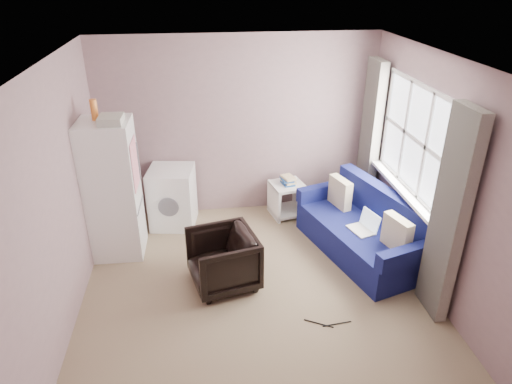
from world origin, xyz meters
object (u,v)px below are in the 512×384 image
washing_machine (172,196)px  side_table (287,197)px  fridge (113,189)px  sofa (364,231)px  armchair (223,257)px

washing_machine → side_table: (1.61, 0.05, -0.15)m
fridge → side_table: (2.26, 0.64, -0.58)m
fridge → washing_machine: size_ratio=2.35×
washing_machine → side_table: bearing=10.1°
side_table → fridge: bearing=-164.1°
side_table → sofa: size_ratio=0.31×
armchair → fridge: fridge is taller
side_table → sofa: (0.77, -1.06, 0.01)m
fridge → sofa: bearing=-6.8°
side_table → sofa: sofa is taller
washing_machine → fridge: bearing=-129.0°
armchair → fridge: bearing=-137.6°
fridge → side_table: bearing=17.0°
armchair → sofa: bearing=90.3°
armchair → sofa: size_ratio=0.36×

